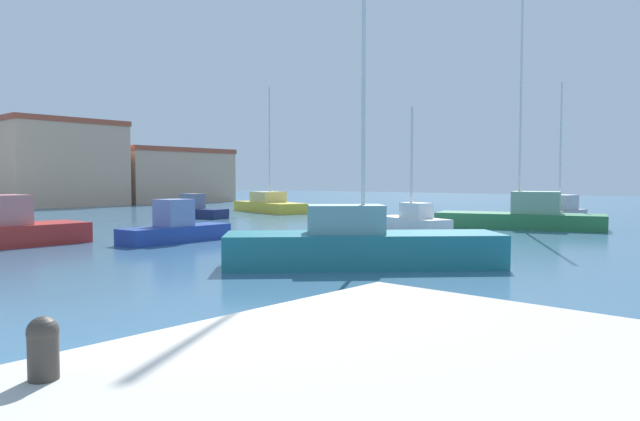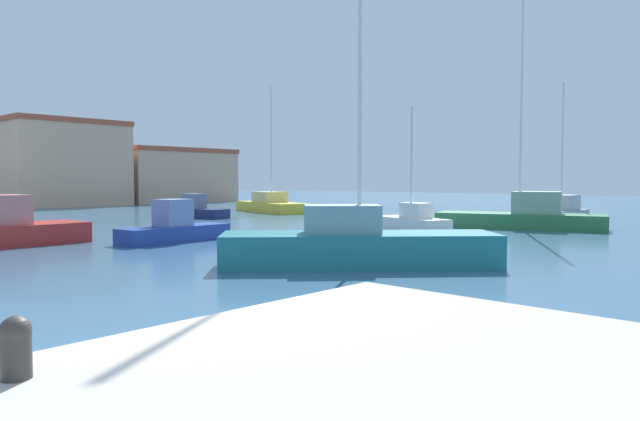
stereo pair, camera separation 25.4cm
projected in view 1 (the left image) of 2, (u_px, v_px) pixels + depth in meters
water at (198, 227)px, 32.13m from camera, size 160.00×160.00×0.00m
mooring_bollard at (43, 346)px, 4.45m from camera, size 0.24×0.24×0.49m
sailboat_white_far_left at (412, 222)px, 28.24m from camera, size 2.77×4.60×6.08m
motorboat_blue_near_pier at (175, 228)px, 24.18m from camera, size 4.95×1.77×1.78m
motorboat_navy_distant_north at (192, 210)px, 39.45m from camera, size 2.45×5.44×1.63m
sailboat_yellow_mid_harbor at (269, 205)px, 46.53m from camera, size 4.65×8.40×9.90m
sailboat_teal_behind_lamppost at (361, 244)px, 17.38m from camera, size 7.34×7.30×13.93m
sailboat_green_center_channel at (523, 215)px, 30.86m from camera, size 4.99×8.82×13.39m
sailboat_grey_distant_east at (560, 210)px, 37.70m from camera, size 5.36×1.85×8.78m
warehouse_block at (60, 163)px, 56.43m from camera, size 11.04×7.53×8.32m
waterfront_apartments at (168, 175)px, 66.60m from camera, size 13.29×8.43×6.09m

